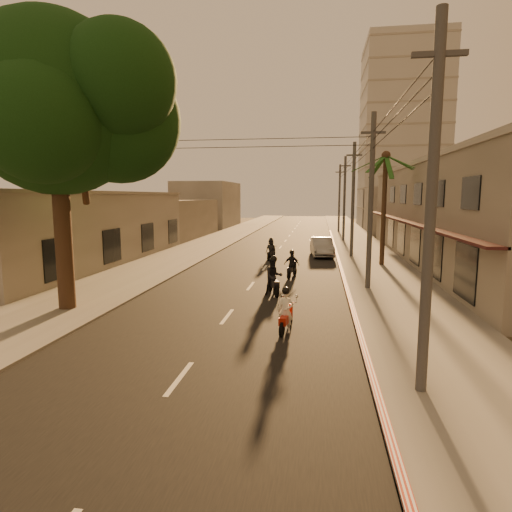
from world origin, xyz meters
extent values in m
plane|color=#383023|center=(0.00, 0.00, 0.00)|extent=(160.00, 160.00, 0.00)
cube|color=black|center=(0.00, 20.00, 0.01)|extent=(10.00, 140.00, 0.02)
cube|color=slate|center=(7.50, 20.00, 0.06)|extent=(5.00, 140.00, 0.12)
cube|color=slate|center=(-7.50, 20.00, 0.06)|extent=(5.00, 140.00, 0.12)
cube|color=#AD2412|center=(5.10, 15.00, 0.10)|extent=(0.20, 60.00, 0.20)
cube|color=gray|center=(14.00, 18.00, 3.50)|extent=(8.00, 34.00, 7.00)
cube|color=#ABA49B|center=(14.00, 18.00, 7.15)|extent=(8.20, 34.20, 0.30)
cube|color=#371617|center=(9.70, 18.00, 3.10)|extent=(0.80, 34.00, 0.12)
cube|color=#ABA49B|center=(-14.00, 14.00, 2.50)|extent=(8.00, 24.00, 5.00)
cube|color=gray|center=(-14.00, 14.00, 5.10)|extent=(8.20, 24.20, 0.20)
cube|color=#B7B5B2|center=(16.00, 56.00, 14.00)|extent=(12.00, 12.00, 28.00)
cylinder|color=black|center=(-7.00, 2.00, 3.00)|extent=(0.70, 0.70, 6.00)
cylinder|color=black|center=(-6.20, 2.40, 6.00)|extent=(1.22, 2.17, 3.04)
cylinder|color=black|center=(-7.60, 1.70, 6.20)|extent=(1.31, 1.49, 2.73)
sphere|color=black|center=(-7.00, 2.00, 8.50)|extent=(7.20, 7.20, 7.20)
sphere|color=black|center=(-4.80, 3.00, 8.00)|extent=(5.20, 5.20, 5.20)
sphere|color=black|center=(-8.80, 2.80, 8.20)|extent=(4.80, 4.80, 4.80)
sphere|color=black|center=(-6.40, 0.20, 7.60)|extent=(4.60, 4.60, 4.60)
sphere|color=black|center=(-4.00, 1.50, 9.20)|extent=(4.40, 4.40, 4.40)
sphere|color=black|center=(-5.80, 4.40, 9.60)|extent=(4.40, 4.40, 4.40)
cylinder|color=black|center=(8.00, 16.00, 3.80)|extent=(0.32, 0.32, 7.60)
sphere|color=black|center=(8.00, 16.00, 7.60)|extent=(0.60, 0.60, 0.60)
cylinder|color=#38383A|center=(6.20, -4.00, 4.50)|extent=(0.26, 0.26, 9.00)
cube|color=#38383A|center=(6.20, -4.00, 8.00)|extent=(1.20, 0.12, 0.12)
cylinder|color=#38383A|center=(6.20, 8.00, 4.50)|extent=(0.26, 0.26, 9.00)
cube|color=#38383A|center=(6.20, 8.00, 8.00)|extent=(1.20, 0.12, 0.12)
cylinder|color=#38383A|center=(6.20, 20.00, 4.50)|extent=(0.26, 0.26, 9.00)
cube|color=#38383A|center=(6.20, 20.00, 8.00)|extent=(1.20, 0.12, 0.12)
cylinder|color=#38383A|center=(6.20, 32.00, 4.50)|extent=(0.26, 0.26, 9.00)
cube|color=#38383A|center=(6.20, 32.00, 8.00)|extent=(1.20, 0.12, 0.12)
cylinder|color=#38383A|center=(6.20, 44.00, 4.50)|extent=(0.26, 0.26, 9.00)
cube|color=#38383A|center=(6.20, 44.00, 8.00)|extent=(1.20, 0.12, 0.12)
cube|color=#ABA49B|center=(14.00, 45.00, 3.00)|extent=(8.00, 14.00, 6.00)
cube|color=#ABA49B|center=(-14.00, 34.00, 2.20)|extent=(8.00, 14.00, 4.40)
cube|color=#ABA49B|center=(-14.00, 52.00, 3.50)|extent=(8.00, 14.00, 7.00)
cylinder|color=black|center=(2.62, 1.00, 0.26)|extent=(0.18, 0.54, 0.53)
cylinder|color=black|center=(2.42, -0.16, 0.26)|extent=(0.18, 0.54, 0.53)
cube|color=#AF1C0D|center=(2.51, 0.35, 0.52)|extent=(0.43, 1.07, 0.28)
cube|color=#AF1C0D|center=(2.59, 0.82, 0.66)|extent=(0.30, 0.14, 0.57)
cylinder|color=silver|center=(2.60, 0.93, 0.99)|extent=(0.52, 0.13, 0.04)
imported|color=white|center=(2.51, 0.35, 0.79)|extent=(0.70, 0.57, 1.59)
sphere|color=black|center=(2.51, 0.35, 1.54)|extent=(0.28, 0.28, 0.28)
sphere|color=silver|center=(2.34, 0.95, 1.23)|extent=(0.11, 0.11, 0.11)
sphere|color=silver|center=(2.86, 0.87, 1.23)|extent=(0.11, 0.11, 0.11)
cylinder|color=black|center=(1.18, 6.91, 0.31)|extent=(0.32, 0.62, 0.62)
cylinder|color=black|center=(1.66, 5.62, 0.31)|extent=(0.32, 0.62, 0.62)
cube|color=black|center=(1.45, 6.19, 0.61)|extent=(0.71, 1.24, 0.33)
cube|color=black|center=(1.26, 6.71, 0.77)|extent=(0.35, 0.22, 0.66)
cylinder|color=silver|center=(1.22, 6.83, 1.16)|extent=(0.58, 0.25, 0.04)
imported|color=black|center=(1.45, 6.19, 0.93)|extent=(1.35, 1.28, 1.85)
sphere|color=black|center=(1.45, 6.19, 1.80)|extent=(0.33, 0.33, 0.33)
cylinder|color=black|center=(2.20, 11.46, 0.27)|extent=(0.22, 0.54, 0.53)
cylinder|color=black|center=(1.92, 10.31, 0.27)|extent=(0.22, 0.54, 0.53)
cube|color=black|center=(2.04, 10.81, 0.52)|extent=(0.50, 1.08, 0.28)
cube|color=black|center=(2.15, 11.27, 0.66)|extent=(0.30, 0.16, 0.57)
cylinder|color=silver|center=(2.18, 11.38, 1.00)|extent=(0.52, 0.16, 0.04)
imported|color=black|center=(2.04, 10.81, 0.80)|extent=(1.11, 0.82, 1.59)
sphere|color=black|center=(2.04, 10.81, 1.54)|extent=(0.28, 0.28, 0.28)
cylinder|color=black|center=(0.15, 18.45, 0.27)|extent=(0.21, 0.55, 0.54)
cylinder|color=black|center=(-0.10, 17.27, 0.27)|extent=(0.21, 0.55, 0.54)
cube|color=black|center=(0.01, 17.79, 0.53)|extent=(0.48, 1.09, 0.29)
cube|color=black|center=(0.11, 18.26, 0.67)|extent=(0.30, 0.15, 0.58)
cylinder|color=silver|center=(0.13, 18.37, 1.01)|extent=(0.53, 0.15, 0.04)
imported|color=black|center=(0.01, 17.79, 0.81)|extent=(1.00, 0.84, 1.62)
sphere|color=black|center=(0.01, 17.79, 1.57)|extent=(0.29, 0.29, 0.29)
imported|color=gray|center=(3.87, 20.39, 0.76)|extent=(2.54, 4.92, 1.51)
camera|label=1|loc=(3.64, -14.50, 4.88)|focal=30.00mm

